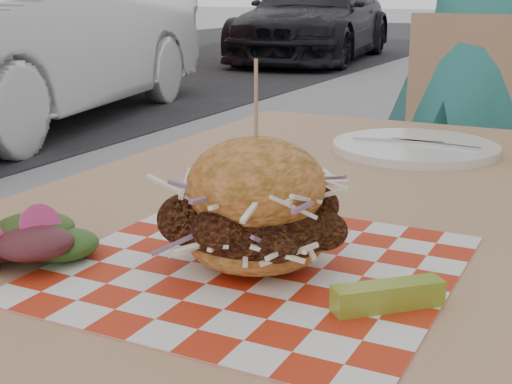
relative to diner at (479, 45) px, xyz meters
The scene contains 10 objects.
diner is the anchor object (origin of this frame).
car_white 4.36m from the diner, 149.56° to the left, with size 1.41×4.04×1.33m, color silver.
car_dark 8.91m from the diner, 114.92° to the left, with size 1.68×4.14×1.20m, color black.
patio_table 1.18m from the diner, 87.41° to the right, with size 0.80×1.20×0.75m.
patio_chair 0.39m from the diner, 72.84° to the right, with size 0.47×0.48×0.95m.
paper_liner 1.41m from the diner, 88.08° to the right, with size 0.36×0.36×0.00m, color red.
sandwich 1.41m from the diner, 88.08° to the right, with size 0.17×0.17×0.20m.
pickle_spear 1.46m from the diner, 82.59° to the right, with size 0.10×0.02×0.02m, color #9EAB31.
side_salad 1.51m from the diner, 96.21° to the right, with size 0.14×0.14×0.05m.
place_setting 0.84m from the diner, 86.39° to the right, with size 0.27×0.27×0.02m.
Camera 1 is at (0.49, -0.90, 1.01)m, focal length 50.00 mm.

